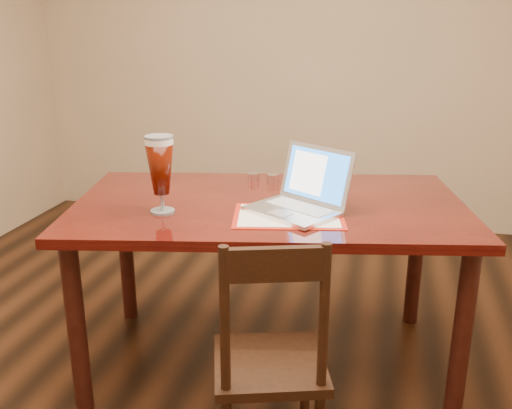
# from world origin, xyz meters

# --- Properties ---
(ground) EXTENTS (5.00, 5.00, 0.00)m
(ground) POSITION_xyz_m (0.00, 0.00, 0.00)
(ground) COLOR black
(ground) RESTS_ON ground
(dining_table) EXTENTS (1.89, 1.29, 1.15)m
(dining_table) POSITION_xyz_m (0.10, 0.40, 0.73)
(dining_table) COLOR #52110B
(dining_table) RESTS_ON ground
(dining_chair) EXTENTS (0.49, 0.48, 0.94)m
(dining_chair) POSITION_xyz_m (0.25, -0.26, 0.44)
(dining_chair) COLOR black
(dining_chair) RESTS_ON ground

